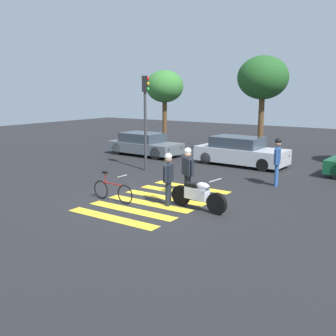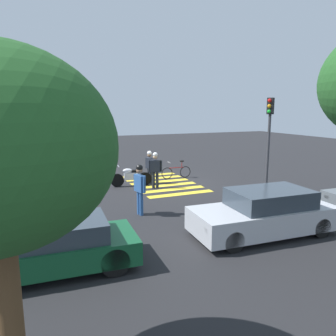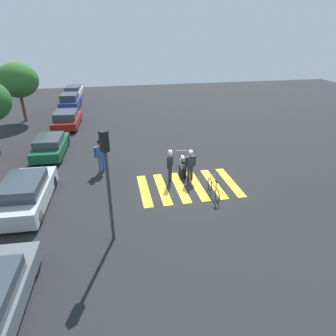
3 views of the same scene
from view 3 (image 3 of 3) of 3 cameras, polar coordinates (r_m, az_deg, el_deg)
name	(u,v)px [view 3 (image 3 of 3)]	position (r m, az deg, el deg)	size (l,w,h in m)	color
ground_plane	(188,186)	(14.97, 3.97, -3.51)	(60.00, 60.00, 0.00)	#232326
police_motorcycle	(183,164)	(16.22, 2.91, 0.75)	(2.06, 0.62, 1.05)	black
leaning_bicycle	(214,189)	(14.08, 8.86, -4.10)	(1.74, 0.46, 0.98)	black
officer_on_foot	(190,163)	(15.14, 4.39, 0.97)	(0.32, 0.63, 1.71)	#1E232D
officer_by_motorcycle	(170,163)	(14.96, 0.41, 0.91)	(0.60, 0.40, 1.77)	#1E232D
pedestrian_bystander	(100,153)	(16.41, -13.04, 2.83)	(0.31, 0.68, 1.88)	#2D5999
crosswalk_stripes	(188,186)	(14.97, 3.97, -3.49)	(3.20, 4.95, 0.01)	yellow
car_silver_sedan	(26,193)	(14.43, -25.88, -4.41)	(4.53, 2.00, 1.41)	black
car_green_compact	(50,145)	(19.90, -21.91, 4.09)	(4.10, 1.91, 1.23)	black
car_maroon_wagon	(67,119)	(25.43, -19.11, 8.99)	(4.22, 2.08, 1.30)	black
car_blue_hatchback	(70,102)	(31.35, -18.51, 12.16)	(3.98, 1.91, 1.50)	black
car_white_van	(74,91)	(37.11, -17.92, 14.00)	(4.76, 1.99, 1.27)	black
traffic_light_pole	(107,171)	(10.16, -11.82, -0.52)	(0.36, 0.33, 4.29)	#38383D
street_tree_end	(17,80)	(27.95, -27.26, 14.96)	(3.30, 3.30, 4.85)	brown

